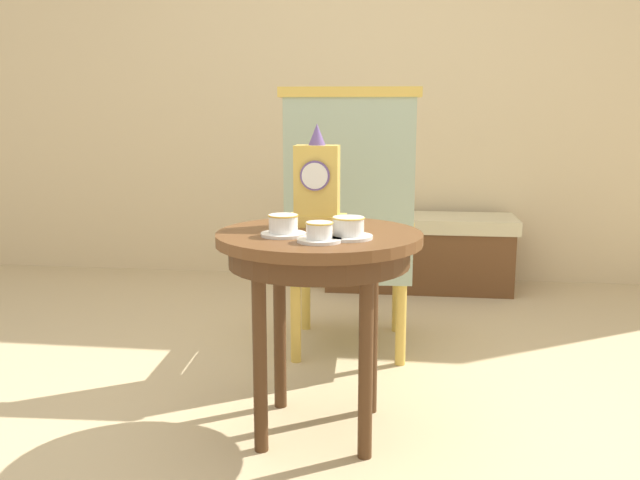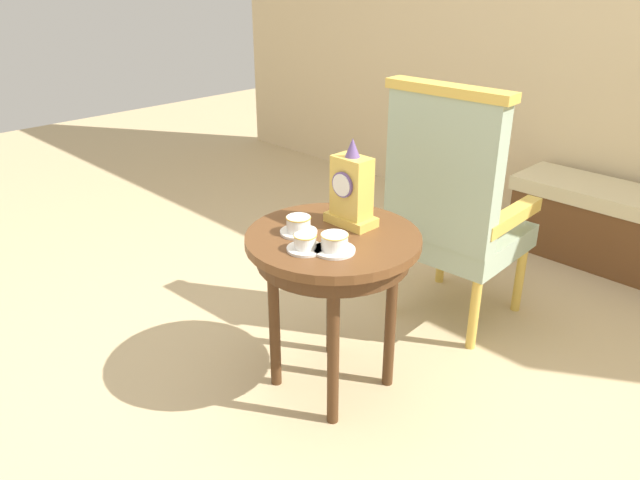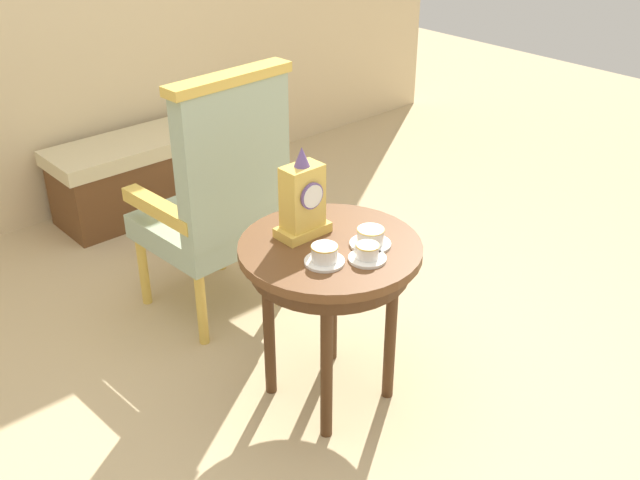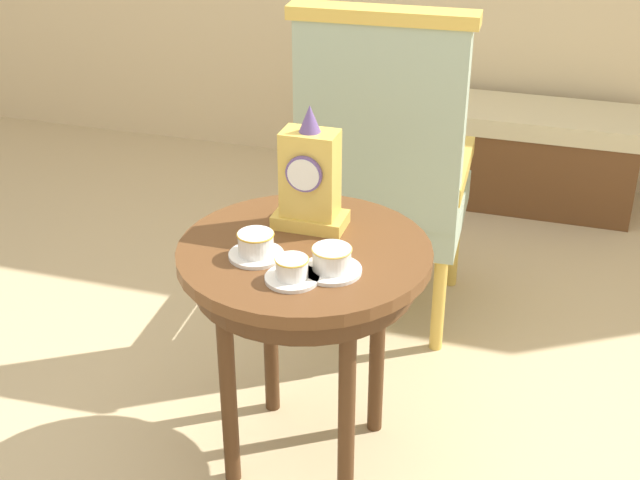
# 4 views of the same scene
# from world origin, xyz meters

# --- Properties ---
(ground_plane) EXTENTS (10.00, 10.00, 0.00)m
(ground_plane) POSITION_xyz_m (0.00, 0.00, 0.00)
(ground_plane) COLOR tan
(side_table) EXTENTS (0.65, 0.65, 0.67)m
(side_table) POSITION_xyz_m (0.10, 0.05, 0.59)
(side_table) COLOR brown
(side_table) RESTS_ON ground
(teacup_left) EXTENTS (0.14, 0.14, 0.07)m
(teacup_left) POSITION_xyz_m (-0.00, -0.04, 0.70)
(teacup_left) COLOR white
(teacup_left) RESTS_ON side_table
(teacup_right) EXTENTS (0.13, 0.13, 0.06)m
(teacup_right) POSITION_xyz_m (0.12, -0.12, 0.70)
(teacup_right) COLOR white
(teacup_right) RESTS_ON side_table
(teacup_center) EXTENTS (0.15, 0.15, 0.07)m
(teacup_center) POSITION_xyz_m (0.20, -0.05, 0.70)
(teacup_center) COLOR white
(teacup_center) RESTS_ON side_table
(mantel_clock) EXTENTS (0.19, 0.11, 0.34)m
(mantel_clock) POSITION_xyz_m (0.08, 0.16, 0.81)
(mantel_clock) COLOR gold
(mantel_clock) RESTS_ON side_table
(armchair) EXTENTS (0.57, 0.56, 1.14)m
(armchair) POSITION_xyz_m (0.13, 0.78, 0.59)
(armchair) COLOR #9EB299
(armchair) RESTS_ON ground
(window_bench) EXTENTS (1.13, 0.40, 0.44)m
(window_bench) POSITION_xyz_m (0.45, 1.95, 0.22)
(window_bench) COLOR beige
(window_bench) RESTS_ON ground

